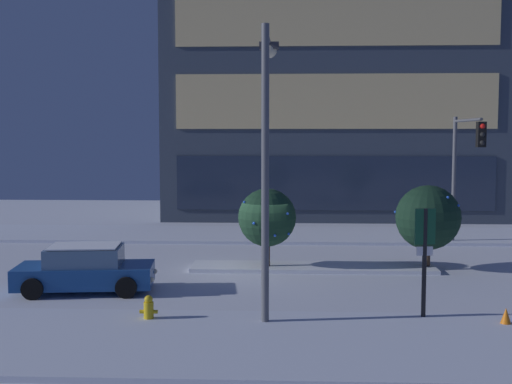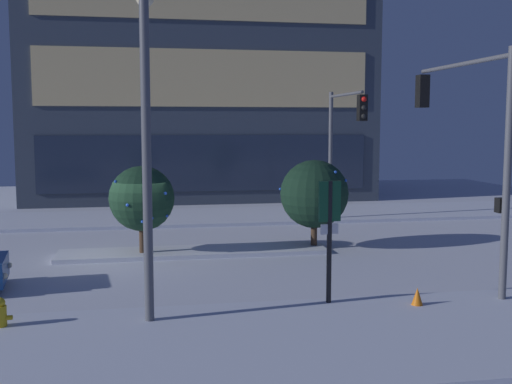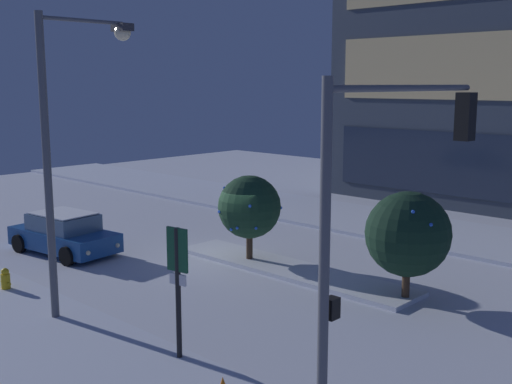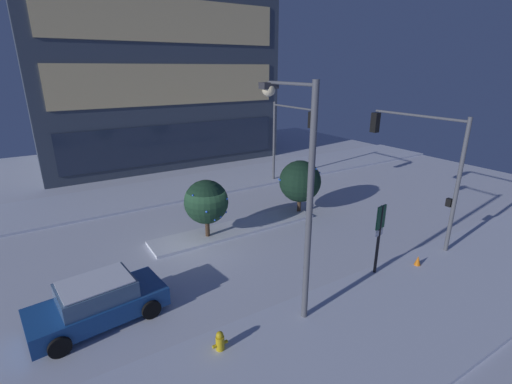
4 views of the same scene
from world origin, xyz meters
The scene contains 13 objects.
ground centered at (0.00, 0.00, 0.00)m, with size 52.00×52.00×0.00m, color silver.
curb_strip_near centered at (0.00, -8.54, 0.07)m, with size 52.00×5.20×0.14m, color silver.
curb_strip_far centered at (0.00, 8.54, 0.07)m, with size 52.00×5.20×0.14m, color silver.
median_strip centered at (2.18, 0.54, 0.07)m, with size 9.00×1.80×0.14m, color silver.
car_near centered at (-5.18, -3.35, 0.71)m, with size 4.50×2.44×1.49m.
traffic_light_corner_near_right centered at (9.09, -4.78, 4.27)m, with size 0.32×5.13×6.17m.
traffic_light_corner_far_right centered at (8.83, 4.96, 4.06)m, with size 0.32×4.43×5.79m.
street_lamp_arched centered at (0.65, -6.24, 5.04)m, with size 0.56×2.66×7.76m.
fire_hydrant centered at (-2.44, -6.81, 0.36)m, with size 0.48×0.26×0.76m.
parking_info_sign centered at (4.85, -6.30, 1.95)m, with size 0.55×0.14×3.04m.
decorated_tree_median centered at (6.39, 0.60, 1.95)m, with size 2.37×2.37×3.14m.
decorated_tree_left_of_median centered at (0.49, 0.39, 1.93)m, with size 2.14×2.14×3.01m.
construction_cone centered at (6.83, -6.88, 0.28)m, with size 0.36×0.36×0.55m, color orange.
Camera 4 is at (-6.12, -14.71, 8.05)m, focal length 25.43 mm.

